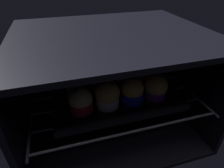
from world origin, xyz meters
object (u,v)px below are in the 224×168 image
muffin_row0_col0 (81,101)px  muffin_row0_col3 (156,87)px  muffin_row1_col0 (76,85)px  muffin_row1_col2 (124,77)px  baking_tray (112,90)px  muffin_row2_col2 (116,68)px  muffin_row1_col1 (100,82)px  muffin_row2_col1 (96,72)px  muffin_row0_col1 (108,95)px  muffin_row0_col2 (132,91)px  muffin_row1_col3 (144,75)px  muffin_row2_col0 (72,74)px  muffin_row2_col3 (135,66)px

muffin_row0_col0 → muffin_row0_col3: size_ratio=0.96×
muffin_row1_col0 → muffin_row1_col2: bearing=-0.3°
baking_tray → muffin_row0_col0: muffin_row0_col0 is taller
muffin_row2_col2 → muffin_row0_col0: bearing=-134.2°
baking_tray → muffin_row2_col2: (3.84, 8.17, 4.23)cm
muffin_row2_col2 → muffin_row1_col1: bearing=-135.7°
muffin_row2_col1 → muffin_row2_col2: 7.81cm
muffin_row0_col0 → muffin_row2_col2: 22.76cm
baking_tray → muffin_row1_col2: bearing=-0.7°
muffin_row0_col1 → muffin_row2_col2: (7.70, 16.45, -0.12)cm
muffin_row2_col1 → muffin_row1_col1: bearing=-92.2°
muffin_row0_col2 → muffin_row1_col3: bearing=45.7°
muffin_row0_col1 → muffin_row1_col3: 17.61cm
muffin_row1_col2 → muffin_row2_col2: size_ratio=1.07×
muffin_row2_col0 → muffin_row2_col1: muffin_row2_col0 is taller
muffin_row0_col0 → muffin_row1_col0: size_ratio=0.87×
muffin_row0_col3 → muffin_row2_col2: size_ratio=0.98×
muffin_row1_col0 → muffin_row2_col3: size_ratio=1.18×
muffin_row2_col3 → baking_tray: bearing=-144.9°
muffin_row0_col0 → muffin_row2_col3: 29.24cm
muffin_row1_col1 → muffin_row2_col1: (0.29, 7.72, -0.04)cm
muffin_row2_col1 → muffin_row1_col0: bearing=-136.1°
muffin_row0_col2 → muffin_row1_col2: bearing=89.0°
muffin_row0_col1 → muffin_row2_col3: 23.10cm
muffin_row0_col0 → muffin_row0_col3: bearing=-0.0°
baking_tray → muffin_row0_col1: muffin_row0_col1 is taller
muffin_row1_col1 → muffin_row1_col3: size_ratio=0.90×
muffin_row1_col3 → muffin_row0_col3: bearing=-86.6°
muffin_row1_col0 → muffin_row1_col1: 8.02cm
muffin_row1_col2 → muffin_row0_col2: bearing=-91.0°
muffin_row0_col0 → muffin_row2_col2: size_ratio=0.94×
baking_tray → muffin_row2_col2: 9.97cm
muffin_row1_col1 → muffin_row1_col3: muffin_row1_col3 is taller
muffin_row1_col2 → muffin_row2_col1: 11.58cm
muffin_row0_col2 → muffin_row2_col0: 23.18cm
muffin_row0_col0 → muffin_row0_col2: (16.23, 0.02, 0.34)cm
muffin_row0_col1 → muffin_row1_col2: bearing=45.1°
muffin_row1_col3 → baking_tray: bearing=178.6°
muffin_row1_col2 → muffin_row0_col1: bearing=-134.9°
muffin_row0_col3 → muffin_row2_col3: (-0.27, 16.61, -0.31)cm
muffin_row0_col0 → muffin_row1_col2: 18.27cm
muffin_row0_col3 → muffin_row1_col1: bearing=153.1°
muffin_row0_col2 → muffin_row2_col1: size_ratio=1.05×
muffin_row1_col0 → muffin_row1_col2: (16.57, -0.08, 0.02)cm
muffin_row0_col3 → muffin_row1_col0: muffin_row1_col0 is taller
muffin_row2_col0 → muffin_row2_col3: size_ratio=1.09×
muffin_row1_col2 → muffin_row1_col3: bearing=-1.9°
muffin_row1_col2 → muffin_row2_col1: muffin_row1_col2 is taller
muffin_row2_col0 → baking_tray: bearing=-32.5°
muffin_row2_col2 → muffin_row1_col0: bearing=-153.1°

